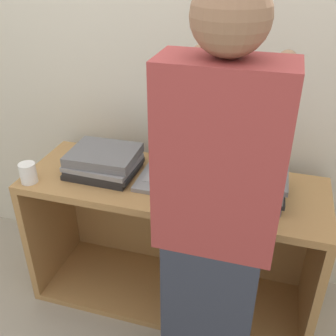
{
  "coord_description": "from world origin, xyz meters",
  "views": [
    {
      "loc": [
        0.42,
        -1.25,
        1.71
      ],
      "look_at": [
        0.0,
        0.18,
        0.85
      ],
      "focal_mm": 42.0,
      "sensor_mm": 36.0,
      "label": 1
    }
  ],
  "objects_px": {
    "laptop_stack_left": "(104,162)",
    "laptop_open": "(176,166)",
    "person": "(215,231)",
    "mug": "(28,173)",
    "laptop_stack_right": "(248,183)"
  },
  "relations": [
    {
      "from": "person",
      "to": "laptop_open",
      "type": "bearing_deg",
      "value": 119.27
    },
    {
      "from": "laptop_open",
      "to": "laptop_stack_left",
      "type": "bearing_deg",
      "value": -169.09
    },
    {
      "from": "laptop_stack_right",
      "to": "laptop_stack_left",
      "type": "bearing_deg",
      "value": -179.52
    },
    {
      "from": "person",
      "to": "laptop_stack_right",
      "type": "bearing_deg",
      "value": 80.46
    },
    {
      "from": "laptop_open",
      "to": "person",
      "type": "bearing_deg",
      "value": -60.73
    },
    {
      "from": "person",
      "to": "mug",
      "type": "relative_size",
      "value": 17.2
    },
    {
      "from": "laptop_stack_left",
      "to": "laptop_stack_right",
      "type": "height_order",
      "value": "same"
    },
    {
      "from": "laptop_stack_right",
      "to": "person",
      "type": "height_order",
      "value": "person"
    },
    {
      "from": "person",
      "to": "mug",
      "type": "height_order",
      "value": "person"
    },
    {
      "from": "laptop_stack_left",
      "to": "laptop_stack_right",
      "type": "distance_m",
      "value": 0.69
    },
    {
      "from": "laptop_stack_left",
      "to": "laptop_open",
      "type": "bearing_deg",
      "value": 10.91
    },
    {
      "from": "laptop_stack_left",
      "to": "laptop_stack_right",
      "type": "bearing_deg",
      "value": 0.48
    },
    {
      "from": "laptop_open",
      "to": "mug",
      "type": "xyz_separation_m",
      "value": [
        -0.65,
        -0.25,
        -0.0
      ]
    },
    {
      "from": "laptop_stack_left",
      "to": "person",
      "type": "height_order",
      "value": "person"
    },
    {
      "from": "mug",
      "to": "laptop_stack_left",
      "type": "bearing_deg",
      "value": 31.16
    }
  ]
}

